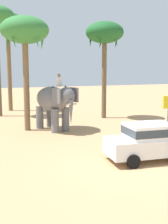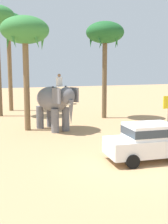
{
  "view_description": "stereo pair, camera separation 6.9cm",
  "coord_description": "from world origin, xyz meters",
  "px_view_note": "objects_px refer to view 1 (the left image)",
  "views": [
    {
      "loc": [
        -7.06,
        -9.57,
        4.03
      ],
      "look_at": [
        0.07,
        5.5,
        1.6
      ],
      "focal_mm": 44.7,
      "sensor_mm": 36.0,
      "label": 1
    },
    {
      "loc": [
        -6.99,
        -9.59,
        4.03
      ],
      "look_at": [
        0.07,
        5.5,
        1.6
      ],
      "focal_mm": 44.7,
      "sensor_mm": 36.0,
      "label": 2
    }
  ],
  "objects_px": {
    "elephant_with_mahout": "(54,102)",
    "palm_tree_left_of_road": "(105,35)",
    "palm_tree_far_back": "(8,25)",
    "palm_tree_near_hut": "(25,33)",
    "car_sedan_foreground": "(150,140)"
  },
  "relations": [
    {
      "from": "palm_tree_near_hut",
      "to": "car_sedan_foreground",
      "type": "bearing_deg",
      "value": -68.71
    },
    {
      "from": "car_sedan_foreground",
      "to": "palm_tree_near_hut",
      "type": "xyz_separation_m",
      "value": [
        -3.47,
        8.9,
        5.61
      ]
    },
    {
      "from": "palm_tree_left_of_road",
      "to": "palm_tree_far_back",
      "type": "relative_size",
      "value": 0.83
    },
    {
      "from": "car_sedan_foreground",
      "to": "elephant_with_mahout",
      "type": "bearing_deg",
      "value": 102.33
    },
    {
      "from": "car_sedan_foreground",
      "to": "elephant_with_mahout",
      "type": "height_order",
      "value": "elephant_with_mahout"
    },
    {
      "from": "elephant_with_mahout",
      "to": "palm_tree_left_of_road",
      "type": "relative_size",
      "value": 0.49
    },
    {
      "from": "elephant_with_mahout",
      "to": "palm_tree_near_hut",
      "type": "xyz_separation_m",
      "value": [
        -1.7,
        0.79,
        4.55
      ]
    },
    {
      "from": "palm_tree_far_back",
      "to": "palm_tree_left_of_road",
      "type": "bearing_deg",
      "value": -51.31
    },
    {
      "from": "elephant_with_mahout",
      "to": "palm_tree_left_of_road",
      "type": "xyz_separation_m",
      "value": [
        5.62,
        3.05,
        5.05
      ]
    },
    {
      "from": "palm_tree_left_of_road",
      "to": "palm_tree_far_back",
      "type": "xyz_separation_m",
      "value": [
        -6.5,
        8.12,
        1.53
      ]
    },
    {
      "from": "palm_tree_near_hut",
      "to": "palm_tree_far_back",
      "type": "relative_size",
      "value": 0.78
    },
    {
      "from": "elephant_with_mahout",
      "to": "palm_tree_near_hut",
      "type": "height_order",
      "value": "palm_tree_near_hut"
    },
    {
      "from": "elephant_with_mahout",
      "to": "palm_tree_left_of_road",
      "type": "bearing_deg",
      "value": 28.49
    },
    {
      "from": "palm_tree_far_back",
      "to": "elephant_with_mahout",
      "type": "bearing_deg",
      "value": -85.49
    },
    {
      "from": "car_sedan_foreground",
      "to": "palm_tree_near_hut",
      "type": "bearing_deg",
      "value": 111.29
    }
  ]
}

